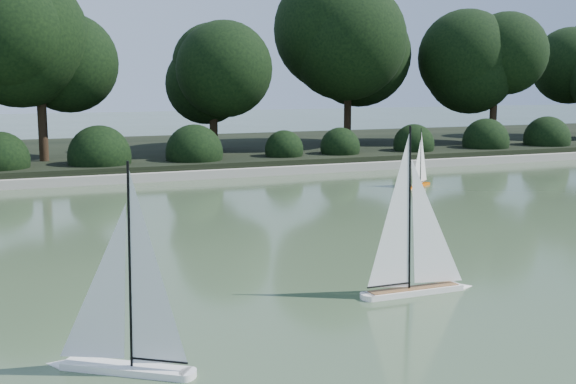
{
  "coord_description": "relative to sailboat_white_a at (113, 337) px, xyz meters",
  "views": [
    {
      "loc": [
        -3.86,
        -5.71,
        2.11
      ],
      "look_at": [
        -0.58,
        2.52,
        0.7
      ],
      "focal_mm": 45.0,
      "sensor_mm": 36.0,
      "label": 1
    }
  ],
  "objects": [
    {
      "name": "sailboat_white_a",
      "position": [
        0.0,
        0.0,
        0.0
      ],
      "size": [
        1.06,
        0.81,
        1.63
      ],
      "color": "white",
      "rests_on": "ground"
    },
    {
      "name": "ground",
      "position": [
        3.19,
        0.62,
        -0.26
      ],
      "size": [
        80.0,
        80.0,
        0.0
      ],
      "primitive_type": "plane",
      "color": "#37472A",
      "rests_on": "ground"
    },
    {
      "name": "sailboat_white_b",
      "position": [
        3.13,
        0.83,
        0.02
      ],
      "size": [
        1.28,
        0.21,
        1.76
      ],
      "color": "white",
      "rests_on": "ground"
    },
    {
      "name": "shrub_hedge",
      "position": [
        3.19,
        10.52,
        0.19
      ],
      "size": [
        29.1,
        1.1,
        1.1
      ],
      "color": "black",
      "rests_on": "ground"
    },
    {
      "name": "far_bank",
      "position": [
        3.19,
        13.62,
        -0.11
      ],
      "size": [
        40.0,
        8.0,
        0.3
      ],
      "primitive_type": "cube",
      "color": "black",
      "rests_on": "ground"
    },
    {
      "name": "sailboat_orange",
      "position": [
        6.87,
        6.91,
        -0.07
      ],
      "size": [
        0.78,
        0.61,
        1.21
      ],
      "color": "#E25800",
      "rests_on": "ground"
    },
    {
      "name": "tree_line",
      "position": [
        4.42,
        12.05,
        2.38
      ],
      "size": [
        26.31,
        3.93,
        4.39
      ],
      "color": "black",
      "rests_on": "ground"
    },
    {
      "name": "pond_coping",
      "position": [
        3.19,
        9.62,
        -0.17
      ],
      "size": [
        40.0,
        0.35,
        0.18
      ],
      "primitive_type": "cube",
      "color": "gray",
      "rests_on": "ground"
    }
  ]
}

